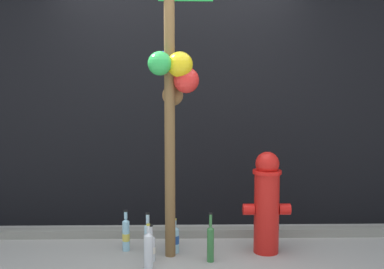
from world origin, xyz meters
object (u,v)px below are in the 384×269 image
bottle_1 (175,239)px  bottle_5 (172,232)px  bottle_2 (148,249)px  bottle_4 (148,237)px  memorial_post (172,60)px  fire_hydrant (267,202)px  bottle_6 (126,234)px  bottle_0 (211,242)px  bottle_3 (151,247)px

bottle_1 → bottle_5: size_ratio=0.93×
bottle_1 → bottle_2: 0.39m
bottle_4 → memorial_post: bearing=-13.1°
fire_hydrant → bottle_2: fire_hydrant is taller
fire_hydrant → bottle_1: 0.86m
bottle_2 → bottle_5: (0.18, 0.49, -0.02)m
bottle_2 → bottle_4: same height
fire_hydrant → bottle_6: size_ratio=2.43×
bottle_0 → bottle_1: 0.37m
bottle_1 → bottle_6: bearing=172.7°
memorial_post → bottle_4: 1.52m
bottle_2 → bottle_5: bottle_2 is taller
bottle_2 → bottle_3: bearing=87.6°
bottle_4 → bottle_5: 0.27m
bottle_3 → bottle_6: bottle_6 is taller
bottle_5 → bottle_1: bearing=-80.1°
memorial_post → bottle_5: 1.54m
memorial_post → bottle_3: bearing=-145.2°
bottle_4 → bottle_5: bearing=39.8°
bottle_2 → bottle_4: bearing=95.3°
bottle_2 → bottle_5: size_ratio=1.11×
bottle_5 → bottle_6: bearing=-166.1°
memorial_post → bottle_3: size_ratio=8.78×
bottle_0 → bottle_4: bottle_0 is taller
memorial_post → fire_hydrant: size_ratio=3.05×
bottle_0 → bottle_1: bottle_0 is taller
memorial_post → bottle_6: (-0.41, 0.12, -1.51)m
bottle_5 → memorial_post: bearing=-87.5°
bottle_5 → bottle_3: bearing=-116.1°
bottle_0 → memorial_post: bearing=154.5°
bottle_0 → bottle_6: 0.78m
bottle_0 → bottle_2: bottle_0 is taller
bottle_3 → bottle_5: bearing=63.9°
memorial_post → bottle_0: 1.53m
bottle_1 → bottle_5: (-0.03, 0.16, 0.01)m
bottle_5 → bottle_2: bearing=-109.6°
fire_hydrant → bottle_1: fire_hydrant is taller
bottle_2 → bottle_5: 0.52m
memorial_post → bottle_4: bearing=166.9°
bottle_0 → bottle_6: size_ratio=1.13×
fire_hydrant → bottle_3: 1.06m
bottle_1 → bottle_4: size_ratio=0.84×
bottle_1 → bottle_5: bottle_5 is taller
fire_hydrant → bottle_6: fire_hydrant is taller
bottle_4 → bottle_5: size_ratio=1.11×
memorial_post → bottle_1: bearing=75.2°
memorial_post → bottle_1: size_ratio=8.96×
bottle_2 → bottle_3: bottle_2 is taller
fire_hydrant → bottle_4: bearing=-179.5°
bottle_3 → bottle_4: size_ratio=0.86×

